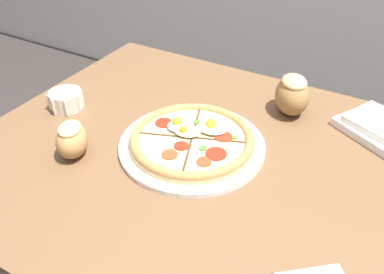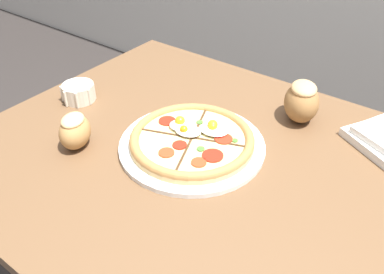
# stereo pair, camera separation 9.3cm
# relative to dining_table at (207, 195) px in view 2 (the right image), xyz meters

# --- Properties ---
(dining_table) EXTENTS (1.10, 0.87, 0.75)m
(dining_table) POSITION_rel_dining_table_xyz_m (0.00, 0.00, 0.00)
(dining_table) COLOR brown
(dining_table) RESTS_ON ground_plane
(pizza) EXTENTS (0.34, 0.34, 0.05)m
(pizza) POSITION_rel_dining_table_xyz_m (-0.06, 0.01, 0.13)
(pizza) COLOR white
(pizza) RESTS_ON dining_table
(ramekin_bowl) EXTENTS (0.09, 0.09, 0.05)m
(ramekin_bowl) POSITION_rel_dining_table_xyz_m (-0.43, -0.00, 0.14)
(ramekin_bowl) COLOR silver
(ramekin_bowl) RESTS_ON dining_table
(bread_piece_near) EXTENTS (0.13, 0.14, 0.10)m
(bread_piece_near) POSITION_rel_dining_table_xyz_m (0.09, 0.27, 0.17)
(bread_piece_near) COLOR olive
(bread_piece_near) RESTS_ON dining_table
(bread_piece_mid) EXTENTS (0.10, 0.11, 0.08)m
(bread_piece_mid) POSITION_rel_dining_table_xyz_m (-0.28, -0.14, 0.16)
(bread_piece_mid) COLOR #B27F47
(bread_piece_mid) RESTS_ON dining_table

